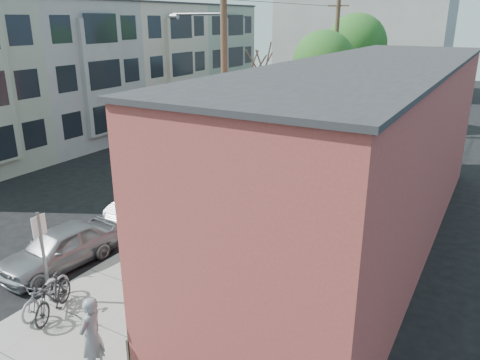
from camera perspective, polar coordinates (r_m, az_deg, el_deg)
The scene contains 27 objects.
ground at distance 19.01m, azimuth -17.54°, elevation -6.64°, with size 120.00×120.00×0.00m, color black.
sidewalk at distance 25.26m, azimuth 7.86°, elevation 0.71°, with size 4.50×58.00×0.15m, color gray.
cafe_building at distance 17.45m, azimuth 15.26°, elevation 2.89°, with size 6.60×20.20×6.61m.
apartment_row at distance 35.67m, azimuth -15.07°, elevation 12.90°, with size 6.30×32.00×9.00m.
end_cap_building at distance 55.44m, azimuth 14.60°, elevation 16.50°, with size 18.00×8.00×12.00m, color gray.
sign_post at distance 14.41m, azimuth -22.92°, elevation -7.76°, with size 0.07×0.45×2.80m.
parking_meter_near at distance 17.95m, azimuth -10.09°, elevation -4.12°, with size 0.14×0.14×1.24m.
parking_meter_far at distance 25.22m, azimuth 3.20°, elevation 2.99°, with size 0.14×0.14×1.24m.
utility_pole_near at distance 20.36m, azimuth -2.07°, elevation 11.86°, with size 3.57×0.28×10.00m.
utility_pole_far at distance 33.35m, azimuth 11.51°, elevation 14.23°, with size 1.80×0.28×10.00m.
tree_bare at distance 22.57m, azimuth 1.91°, elevation 5.60°, with size 0.24×0.24×5.11m.
tree_leafy_mid at distance 30.19m, azimuth 10.13°, elevation 13.98°, with size 3.83×3.83×7.19m.
tree_leafy_far at distance 36.48m, azimuth 13.95°, elevation 15.73°, with size 4.42×4.42×8.23m.
patio_chair_a at distance 13.99m, azimuth -5.58°, elevation -12.85°, with size 0.50×0.50×0.88m, color #0F3717, non-canonical shape.
patio_chair_b at distance 12.90m, azimuth -11.05°, elevation -16.21°, with size 0.50×0.50×0.88m, color #0F3717, non-canonical shape.
patron_grey at distance 11.71m, azimuth -17.67°, elevation -17.67°, with size 0.72×0.47×1.97m, color gray.
patron_green at distance 13.70m, azimuth -5.27°, elevation -11.80°, with size 0.78×0.61×1.61m, color #2C6E2C.
cyclist at distance 18.45m, azimuth -3.58°, elevation -2.70°, with size 1.27×0.73×1.96m, color maroon.
cyclist_bike at distance 18.64m, azimuth -3.55°, elevation -4.12°, with size 0.64×1.84×0.96m, color black.
parked_bike_a at distance 14.25m, azimuth -21.85°, elevation -13.05°, with size 0.54×1.89×1.14m, color black.
parked_bike_b at distance 14.57m, azimuth -22.56°, elevation -12.57°, with size 0.70×2.01×1.05m, color gray.
car_0 at distance 16.94m, azimuth -21.13°, elevation -7.68°, with size 1.67×4.16×1.42m, color #93949A.
car_1 at distance 20.05m, azimuth -10.30°, elevation -2.21°, with size 1.67×4.79×1.58m, color #B6BABE.
car_2 at distance 24.67m, azimuth -3.04°, elevation 2.18°, with size 2.23×5.49×1.59m, color black.
car_3 at distance 29.43m, azimuth 3.23°, elevation 4.76°, with size 2.29×4.96×1.38m, color silver.
car_4 at distance 34.21m, azimuth 7.38°, elevation 6.87°, with size 1.70×4.89×1.61m, color #B3B4BC.
bus at distance 41.92m, azimuth 7.36°, elevation 10.03°, with size 2.45×10.48×2.92m, color silver.
Camera 1 is at (13.02, -11.33, 7.98)m, focal length 35.00 mm.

